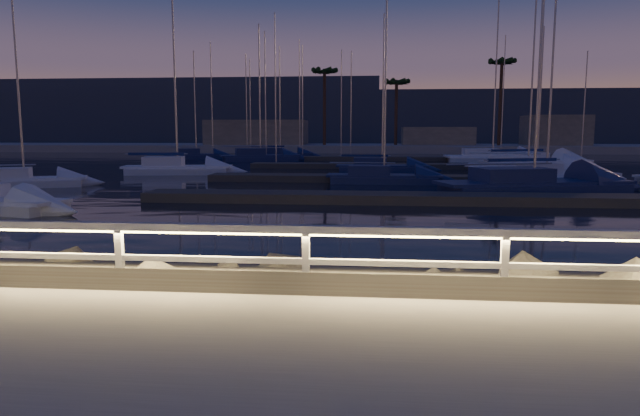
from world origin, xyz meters
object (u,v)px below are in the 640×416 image
Objects in this scene: sailboat_e at (175,168)px; sailboat_g at (524,167)px; sailboat_i at (258,156)px; sailboat_l at (533,162)px; sailboat_j at (380,167)px; sailboat_m at (195,155)px; sailboat_f at (381,176)px; sailboat_n at (279,154)px; sailboat_c at (543,176)px; sailboat_d at (529,184)px; sailboat_a at (21,180)px; guard_rail at (433,246)px; sailboat_k at (490,157)px.

sailboat_e is 0.88× the size of sailboat_g.
sailboat_l reaches higher than sailboat_i.
sailboat_m is at bearing 140.27° from sailboat_j.
sailboat_f is (14.45, -5.57, -0.06)m from sailboat_e.
sailboat_i is (2.51, 17.07, 0.01)m from sailboat_e.
sailboat_n is (-11.10, 29.75, 0.02)m from sailboat_f.
sailboat_g reaches higher than sailboat_c.
sailboat_l is at bearing 51.62° from sailboat_f.
sailboat_c is 7.91m from sailboat_g.
sailboat_d reaches higher than sailboat_i.
sailboat_a is 0.75× the size of sailboat_c.
sailboat_d reaches higher than sailboat_f.
guard_rail is 49.23m from sailboat_i.
sailboat_f is 0.73× the size of sailboat_k.
sailboat_m is (-7.68, 3.58, -0.05)m from sailboat_i.
sailboat_e reaches higher than guard_rail.
sailboat_l is at bearing 56.99° from sailboat_d.
sailboat_l reaches higher than sailboat_f.
sailboat_e is 0.82× the size of sailboat_k.
guard_rail is at bearing -73.74° from sailboat_e.
sailboat_m is (-0.01, 30.47, 0.02)m from sailboat_a.
sailboat_d reaches higher than sailboat_c.
sailboat_g reaches higher than sailboat_j.
sailboat_k is at bearing 25.84° from sailboat_e.
sailboat_i is at bearing 118.97° from sailboat_f.
sailboat_k is (10.88, 23.73, 0.07)m from sailboat_f.
sailboat_g reaches higher than sailboat_m.
sailboat_m reaches higher than sailboat_f.
sailboat_k reaches higher than guard_rail.
sailboat_e reaches higher than sailboat_a.
sailboat_n is (-21.98, 6.02, -0.05)m from sailboat_k.
sailboat_a is 0.67× the size of sailboat_l.
sailboat_k is at bearing 66.53° from sailboat_f.
sailboat_k reaches higher than sailboat_n.
sailboat_m is (-19.61, 17.14, 0.02)m from sailboat_j.
sailboat_m is at bearing 139.57° from sailboat_l.
sailboat_d is 1.22× the size of sailboat_i.
sailboat_d is 33.30m from sailboat_i.
sailboat_m is (-29.14, 25.14, -0.02)m from sailboat_c.
sailboat_a is (-20.09, 20.74, -0.97)m from guard_rail.
sailboat_f is 20.14m from sailboat_l.
sailboat_m is at bearing 121.43° from sailboat_c.
guard_rail is 55.02m from sailboat_m.
sailboat_e reaches higher than sailboat_m.
sailboat_k is (10.89, 14.65, 0.07)m from sailboat_j.
sailboat_a reaches higher than guard_rail.
sailboat_g is (10.45, 8.94, 0.05)m from sailboat_f.
sailboat_j reaches higher than sailboat_a.
sailboat_d is (26.84, -0.34, 0.05)m from sailboat_a.
sailboat_c reaches higher than sailboat_i.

